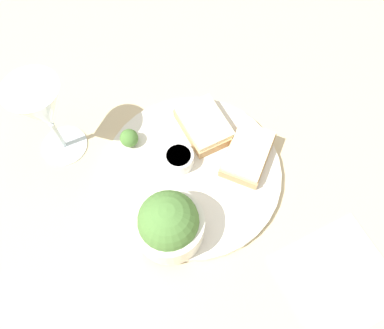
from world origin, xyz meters
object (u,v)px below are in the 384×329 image
salad_bowl (169,223)px  wine_glass (43,110)px  napkin (339,278)px  cheese_toast_far (248,154)px  cheese_toast_near (204,125)px  sauce_ramekin (179,159)px

salad_bowl → wine_glass: size_ratio=0.64×
wine_glass → napkin: (-0.20, -0.44, -0.10)m
wine_glass → cheese_toast_far: bearing=-92.7°
salad_bowl → cheese_toast_far: 0.18m
cheese_toast_near → wine_glass: bearing=98.9°
wine_glass → napkin: size_ratio=0.78×
sauce_ramekin → cheese_toast_near: size_ratio=0.41×
sauce_ramekin → napkin: bearing=-124.9°
napkin → sauce_ramekin: bearing=55.1°
salad_bowl → sauce_ramekin: 0.12m
salad_bowl → napkin: (-0.05, -0.25, -0.05)m
cheese_toast_far → wine_glass: (0.01, 0.31, 0.08)m
wine_glass → napkin: wine_glass is taller
cheese_toast_far → sauce_ramekin: bearing=97.9°
sauce_ramekin → cheese_toast_far: size_ratio=0.41×
sauce_ramekin → cheese_toast_far: same height
salad_bowl → sauce_ramekin: salad_bowl is taller
cheese_toast_far → napkin: bearing=-144.5°
sauce_ramekin → wine_glass: 0.21m
salad_bowl → cheese_toast_near: bearing=-13.8°
salad_bowl → sauce_ramekin: (0.11, -0.01, -0.02)m
sauce_ramekin → wine_glass: size_ratio=0.31×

